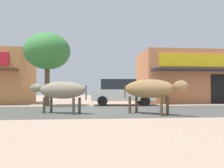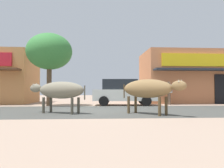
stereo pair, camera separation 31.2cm
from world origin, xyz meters
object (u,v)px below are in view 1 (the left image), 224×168
parked_hatchback_car (121,92)px  cow_far_dark (149,89)px  pedestrian_by_shop (167,91)px  cow_near_brown (60,90)px  roadside_tree (47,52)px

parked_hatchback_car → cow_far_dark: parked_hatchback_car is taller
parked_hatchback_car → pedestrian_by_shop: parked_hatchback_car is taller
cow_far_dark → cow_near_brown: bearing=168.9°
cow_far_dark → pedestrian_by_shop: size_ratio=1.50×
pedestrian_by_shop → cow_far_dark: bearing=-115.2°
parked_hatchback_car → cow_near_brown: bearing=-122.8°
parked_hatchback_car → cow_far_dark: size_ratio=1.75×
roadside_tree → pedestrian_by_shop: 8.19m
parked_hatchback_car → cow_near_brown: parked_hatchback_car is taller
cow_near_brown → cow_far_dark: bearing=-11.1°
pedestrian_by_shop → cow_near_brown: bearing=-139.8°
cow_near_brown → pedestrian_by_shop: pedestrian_by_shop is taller
cow_near_brown → pedestrian_by_shop: (6.36, 5.38, -0.02)m
parked_hatchback_car → pedestrian_by_shop: size_ratio=2.63×
parked_hatchback_car → pedestrian_by_shop: 3.17m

